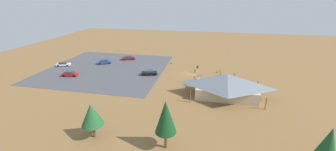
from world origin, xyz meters
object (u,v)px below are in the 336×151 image
at_px(bicycle_yellow_near_sign, 218,71).
at_px(bicycle_black_lone_west, 195,80).
at_px(car_red_mid_lot, 70,74).
at_px(bicycle_orange_yard_left, 193,85).
at_px(pine_west, 327,147).
at_px(bicycle_red_lone_east, 186,86).
at_px(pine_far_west, 92,115).
at_px(pine_midwest, 166,117).
at_px(car_maroon_inner_stall, 128,58).
at_px(lot_sign, 171,65).
at_px(visitor_crossing_yard, 195,69).
at_px(bicycle_purple_by_bin, 226,80).
at_px(car_white_back_corner, 63,64).
at_px(bicycle_blue_back_row, 213,81).
at_px(car_blue_front_row, 104,62).
at_px(bicycle_teal_yard_right, 220,75).
at_px(bike_pavilion, 226,84).
at_px(bicycle_green_edge_north, 202,81).
at_px(bicycle_silver_mid_cluster, 200,76).
at_px(bicycle_white_yard_center, 235,74).
at_px(trash_bin, 198,67).
at_px(car_black_near_entry, 149,73).

relative_size(bicycle_yellow_near_sign, bicycle_black_lone_west, 0.76).
bearing_deg(bicycle_black_lone_west, car_red_mid_lot, 5.23).
bearing_deg(bicycle_orange_yard_left, pine_west, 124.23).
bearing_deg(bicycle_red_lone_east, pine_far_west, 61.70).
bearing_deg(pine_midwest, car_maroon_inner_stall, -61.63).
bearing_deg(lot_sign, visitor_crossing_yard, 167.95).
bearing_deg(lot_sign, pine_far_west, 80.56).
relative_size(bicycle_purple_by_bin, car_white_back_corner, 0.37).
bearing_deg(bicycle_blue_back_row, car_white_back_corner, -4.62).
distance_m(pine_west, car_maroon_inner_stall, 63.61).
xyz_separation_m(car_blue_front_row, car_white_back_corner, (12.27, 5.04, -0.07)).
bearing_deg(bicycle_teal_yard_right, bike_pavilion, 93.39).
distance_m(bicycle_yellow_near_sign, visitor_crossing_yard, 7.25).
distance_m(bicycle_black_lone_west, bicycle_green_edge_north, 1.88).
bearing_deg(bicycle_silver_mid_cluster, bicycle_red_lone_east, 69.47).
distance_m(bicycle_silver_mid_cluster, car_white_back_corner, 45.40).
bearing_deg(bicycle_white_yard_center, pine_midwest, 68.87).
bearing_deg(bicycle_green_edge_north, car_white_back_corner, -6.07).
bearing_deg(bicycle_black_lone_west, car_blue_front_row, -16.71).
bearing_deg(bicycle_silver_mid_cluster, bicycle_white_yard_center, -161.42).
xyz_separation_m(bicycle_yellow_near_sign, bicycle_black_lone_west, (6.48, 8.62, 0.01)).
bearing_deg(car_red_mid_lot, lot_sign, -156.20).
relative_size(trash_bin, bicycle_yellow_near_sign, 0.70).
height_order(car_black_near_entry, visitor_crossing_yard, visitor_crossing_yard).
height_order(bicycle_red_lone_east, bicycle_orange_yard_left, bicycle_orange_yard_left).
relative_size(bicycle_green_edge_north, car_red_mid_lot, 0.35).
height_order(bike_pavilion, bicycle_red_lone_east, bike_pavilion).
bearing_deg(pine_midwest, car_blue_front_row, -51.33).
xyz_separation_m(bicycle_silver_mid_cluster, car_red_mid_lot, (37.32, 6.99, 0.38)).
relative_size(lot_sign, car_red_mid_lot, 0.47).
height_order(bicycle_red_lone_east, bicycle_black_lone_west, bicycle_black_lone_west).
bearing_deg(visitor_crossing_yard, lot_sign, -12.05).
xyz_separation_m(bike_pavilion, pine_west, (-10.15, 22.45, 2.27)).
xyz_separation_m(bicycle_white_yard_center, bicycle_teal_yard_right, (4.25, 1.17, 0.03)).
relative_size(pine_midwest, bicycle_blue_back_row, 5.42).
bearing_deg(car_red_mid_lot, pine_far_west, 132.03).
height_order(lot_sign, bicycle_teal_yard_right, lot_sign).
xyz_separation_m(bike_pavilion, pine_far_west, (22.24, 19.88, 1.15)).
height_order(bicycle_white_yard_center, car_red_mid_lot, car_red_mid_lot).
relative_size(bicycle_blue_back_row, car_maroon_inner_stall, 0.30).
distance_m(bicycle_silver_mid_cluster, bicycle_teal_yard_right, 6.33).
bearing_deg(car_white_back_corner, bicycle_black_lone_west, 174.09).
relative_size(trash_bin, bicycle_blue_back_row, 0.60).
xyz_separation_m(pine_west, bicycle_black_lone_west, (17.89, -30.08, -5.01)).
bearing_deg(bicycle_teal_yard_right, bicycle_black_lone_west, 40.47).
relative_size(bicycle_yellow_near_sign, car_blue_front_row, 0.27).
bearing_deg(lot_sign, bike_pavilion, 134.22).
bearing_deg(bicycle_teal_yard_right, pine_west, 106.92).
relative_size(bicycle_white_yard_center, car_red_mid_lot, 0.35).
relative_size(bike_pavilion, bicycle_teal_yard_right, 8.78).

